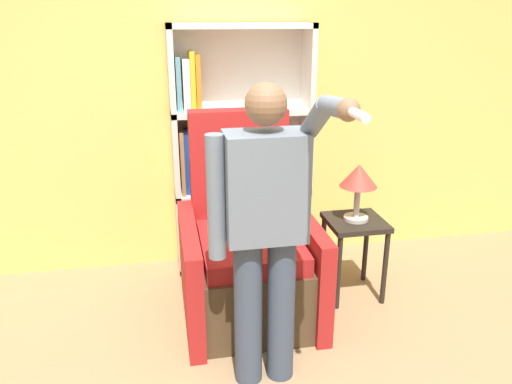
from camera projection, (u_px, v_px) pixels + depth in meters
The scene contains 6 objects.
wall_back at pixel (215, 88), 3.77m from camera, with size 8.00×0.06×2.80m.
bookcase at pixel (229, 157), 3.81m from camera, with size 1.05×0.28×1.87m.
armchair at pixel (247, 256), 3.34m from camera, with size 0.87×0.94×1.33m.
person_standing at pixel (265, 225), 2.50m from camera, with size 0.55×0.78×1.63m.
side_table at pixel (355, 235), 3.50m from camera, with size 0.39×0.39×0.58m.
table_lamp at pixel (359, 179), 3.36m from camera, with size 0.25×0.25×0.40m.
Camera 1 is at (-0.42, -1.78, 1.92)m, focal length 35.00 mm.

